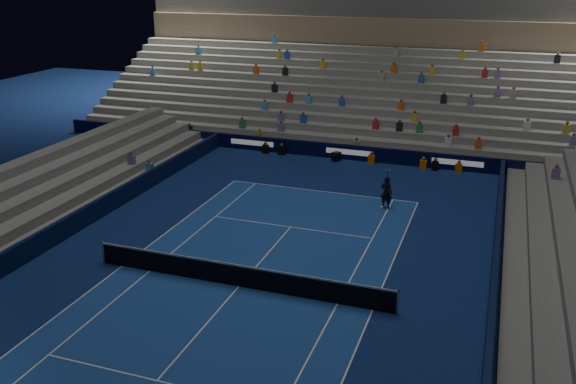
{
  "coord_description": "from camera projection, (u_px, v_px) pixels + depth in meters",
  "views": [
    {
      "loc": [
        9.17,
        -20.18,
        12.18
      ],
      "look_at": [
        0.0,
        6.0,
        2.0
      ],
      "focal_mm": 38.46,
      "sensor_mm": 36.0,
      "label": 1
    }
  ],
  "objects": [
    {
      "name": "tennis_player",
      "position": [
        386.0,
        193.0,
        32.7
      ],
      "size": [
        0.71,
        0.53,
        1.77
      ],
      "primitive_type": "imported",
      "rotation": [
        0.0,
        0.0,
        2.96
      ],
      "color": "black",
      "rests_on": "ground"
    },
    {
      "name": "court_surface",
      "position": [
        239.0,
        286.0,
        24.92
      ],
      "size": [
        10.97,
        23.77,
        0.01
      ],
      "primitive_type": "cube",
      "color": "navy",
      "rests_on": "ground"
    },
    {
      "name": "broadcast_camera",
      "position": [
        336.0,
        157.0,
        40.9
      ],
      "size": [
        0.62,
        0.97,
        0.59
      ],
      "color": "black",
      "rests_on": "ground"
    },
    {
      "name": "tennis_net",
      "position": [
        239.0,
        275.0,
        24.75
      ],
      "size": [
        12.9,
        0.1,
        1.1
      ],
      "color": "#B2B2B7",
      "rests_on": "ground"
    },
    {
      "name": "sponsor_barrier_east",
      "position": [
        491.0,
        318.0,
        21.74
      ],
      "size": [
        0.25,
        37.0,
        1.0
      ],
      "primitive_type": "cube",
      "color": "#081133",
      "rests_on": "ground"
    },
    {
      "name": "grandstand_main",
      "position": [
        380.0,
        85.0,
        48.48
      ],
      "size": [
        44.0,
        15.2,
        11.2
      ],
      "color": "slate",
      "rests_on": "ground"
    },
    {
      "name": "ground",
      "position": [
        239.0,
        287.0,
        24.92
      ],
      "size": [
        90.0,
        90.0,
        0.0
      ],
      "primitive_type": "plane",
      "color": "#0D1E50",
      "rests_on": "ground"
    },
    {
      "name": "sponsor_barrier_far",
      "position": [
        350.0,
        152.0,
        41.14
      ],
      "size": [
        44.0,
        0.25,
        1.0
      ],
      "primitive_type": "cube",
      "color": "black",
      "rests_on": "ground"
    },
    {
      "name": "sponsor_barrier_west",
      "position": [
        41.0,
        242.0,
        27.76
      ],
      "size": [
        0.25,
        37.0,
        1.0
      ],
      "primitive_type": "cube",
      "color": "black",
      "rests_on": "ground"
    }
  ]
}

